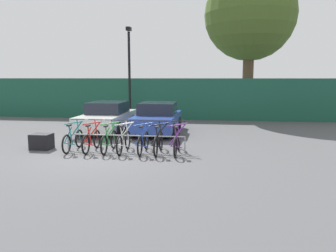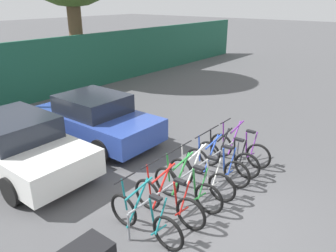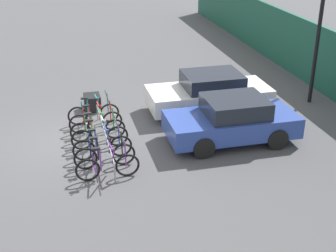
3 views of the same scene
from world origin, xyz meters
TOP-DOWN VIEW (x-y plane):
  - ground_plane at (0.00, 0.00)m, footprint 120.00×120.00m
  - hoarding_wall at (0.00, 9.50)m, footprint 36.00×0.16m
  - bike_rack at (0.65, 0.68)m, footprint 4.18×0.04m
  - bicycle_teal at (-1.16, 0.53)m, footprint 0.68×1.71m
  - bicycle_red at (-0.49, 0.53)m, footprint 0.68×1.71m
  - bicycle_green at (0.13, 0.53)m, footprint 0.68×1.71m
  - bicycle_white at (0.64, 0.53)m, footprint 0.68×1.71m
  - bicycle_blue at (1.32, 0.53)m, footprint 0.68×1.71m
  - bicycle_black at (1.84, 0.53)m, footprint 0.68×1.71m
  - bicycle_purple at (2.47, 0.53)m, footprint 0.68×1.71m
  - car_white at (-1.25, 4.59)m, footprint 1.91×4.25m
  - car_blue at (1.13, 4.51)m, footprint 1.91×3.96m
  - lamp_post at (-1.17, 8.50)m, footprint 0.24×0.44m
  - cargo_crate at (-2.37, 0.60)m, footprint 0.70×0.56m
  - tree_behind_hoarding at (5.78, 11.30)m, footprint 5.60×5.60m

SIDE VIEW (x-z plane):
  - ground_plane at x=0.00m, z-range 0.00..0.00m
  - cargo_crate at x=-2.37m, z-range 0.00..0.55m
  - bicycle_teal at x=-1.16m, z-range -0.15..0.90m
  - bicycle_red at x=-0.49m, z-range -0.15..0.90m
  - bicycle_green at x=0.13m, z-range -0.15..0.90m
  - bicycle_white at x=0.64m, z-range -0.15..0.90m
  - bicycle_blue at x=1.32m, z-range -0.15..0.90m
  - bicycle_black at x=1.84m, z-range -0.15..0.90m
  - bicycle_purple at x=2.47m, z-range -0.15..0.90m
  - bike_rack at x=0.65m, z-range 0.21..0.78m
  - car_blue at x=1.13m, z-range -0.01..1.39m
  - car_white at x=-1.25m, z-range -0.01..1.39m
  - hoarding_wall at x=0.00m, z-range 0.00..2.47m
  - lamp_post at x=-1.17m, z-range 0.35..5.68m
  - tree_behind_hoarding at x=5.78m, z-range 1.73..10.88m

